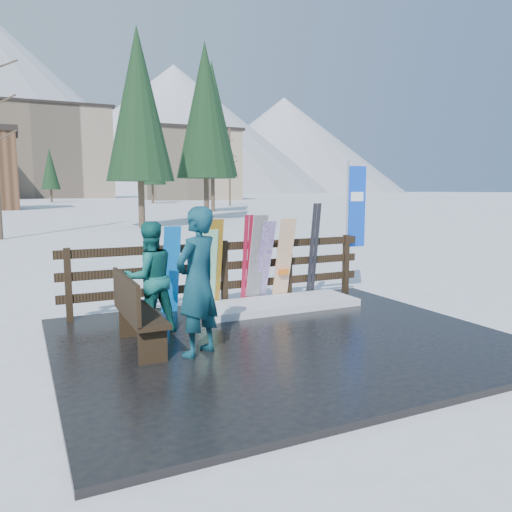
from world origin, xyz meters
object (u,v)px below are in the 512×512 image
snowboard_4 (256,260)px  snowboard_3 (264,262)px  rental_flag (354,211)px  snowboard_1 (207,270)px  bench (135,310)px  snowboard_5 (284,260)px  person_front (197,282)px  snowboard_2 (213,264)px  snowboard_0 (171,270)px  person_back (149,278)px

snowboard_4 → snowboard_3: bearing=-0.0°
rental_flag → snowboard_1: bearing=-175.2°
bench → snowboard_5: (3.04, 1.61, 0.25)m
person_front → snowboard_2: bearing=-146.8°
snowboard_0 → snowboard_4: bearing=0.0°
person_back → snowboard_2: bearing=-153.8°
snowboard_0 → person_back: (-0.58, -0.94, 0.07)m
bench → person_back: 0.81m
snowboard_2 → snowboard_5: snowboard_2 is taller
snowboard_2 → snowboard_3: size_ratio=1.01×
person_front → person_back: size_ratio=1.15×
rental_flag → person_back: 4.65m
snowboard_5 → snowboard_0: bearing=180.0°
snowboard_5 → person_back: bearing=-160.7°
rental_flag → person_front: size_ratio=1.41×
snowboard_1 → person_back: bearing=-142.2°
snowboard_4 → person_front: size_ratio=0.89×
snowboard_2 → person_back: person_back is taller
person_front → person_back: bearing=-107.2°
bench → snowboard_5: bearing=27.9°
snowboard_4 → person_back: snowboard_4 is taller
bench → snowboard_3: bearing=31.4°
snowboard_3 → rental_flag: 2.32m
snowboard_1 → snowboard_4: 0.93m
snowboard_0 → rental_flag: 3.95m
person_front → person_back: person_front is taller
snowboard_4 → rental_flag: 2.44m
snowboard_1 → bench: bearing=-134.3°
snowboard_5 → rental_flag: 1.95m
snowboard_2 → snowboard_1: bearing=180.0°
person_back → rental_flag: bearing=-174.0°
snowboard_0 → person_back: person_back is taller
snowboard_0 → snowboard_4: snowboard_4 is taller
bench → person_back: person_back is taller
snowboard_4 → snowboard_5: size_ratio=1.05×
snowboard_5 → person_back: person_back is taller
snowboard_0 → rental_flag: rental_flag is taller
snowboard_2 → person_front: (-1.01, -2.14, 0.14)m
bench → person_back: size_ratio=0.94×
bench → snowboard_5: size_ratio=0.96×
snowboard_3 → person_back: person_back is taller
snowboard_5 → person_back: size_ratio=0.98×
snowboard_2 → person_back: 1.62m
person_front → snowboard_3: bearing=-164.2°
bench → snowboard_0: (0.93, 1.61, 0.21)m
snowboard_0 → snowboard_1: snowboard_0 is taller
snowboard_1 → snowboard_0: bearing=180.0°
snowboard_5 → rental_flag: rental_flag is taller
snowboard_4 → rental_flag: rental_flag is taller
snowboard_0 → snowboard_5: (2.11, 0.00, 0.04)m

